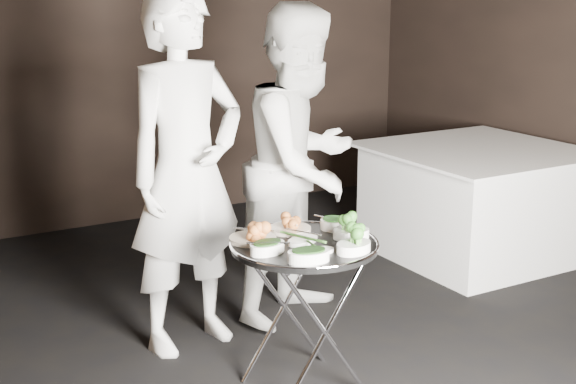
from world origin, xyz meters
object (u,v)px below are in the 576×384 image
waiter_right (303,165)px  dining_table (476,202)px  waiter_left (187,172)px  tray_stand (304,309)px  serving_tray (304,245)px

waiter_right → dining_table: size_ratio=1.32×
waiter_left → waiter_right: size_ratio=1.05×
tray_stand → dining_table: 2.36m
serving_tray → dining_table: dining_table is taller
tray_stand → waiter_left: waiter_left is taller
dining_table → waiter_right: bearing=-169.9°
tray_stand → waiter_left: 0.96m
waiter_left → waiter_right: bearing=-8.6°
serving_tray → waiter_left: waiter_left is taller
tray_stand → serving_tray: bearing=-63.4°
serving_tray → tray_stand: bearing=116.6°
tray_stand → waiter_right: size_ratio=0.40×
tray_stand → dining_table: (2.11, 1.07, -0.01)m
serving_tray → waiter_left: (-0.26, 0.74, 0.23)m
serving_tray → dining_table: bearing=27.0°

